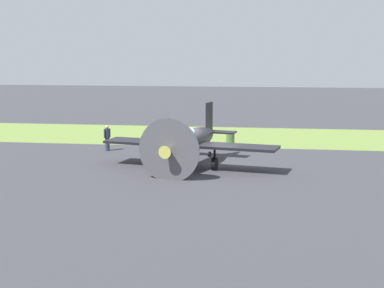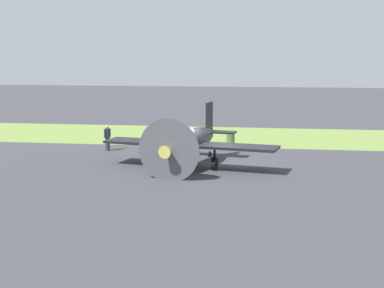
% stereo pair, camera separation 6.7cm
% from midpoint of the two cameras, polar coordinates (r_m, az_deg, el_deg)
% --- Properties ---
extents(ground_plane, '(160.00, 160.00, 0.00)m').
position_cam_midpoint_polar(ground_plane, '(33.64, 2.13, -2.21)').
color(ground_plane, '#38383D').
extents(grass_verge, '(120.00, 11.00, 0.01)m').
position_cam_midpoint_polar(grass_verge, '(45.75, 3.84, 0.78)').
color(grass_verge, olive).
rests_on(grass_verge, ground).
extents(airplane_lead, '(10.32, 8.23, 3.65)m').
position_cam_midpoint_polar(airplane_lead, '(33.07, -0.15, 0.30)').
color(airplane_lead, black).
rests_on(airplane_lead, ground).
extents(ground_crew_chief, '(0.38, 0.58, 1.73)m').
position_cam_midpoint_polar(ground_crew_chief, '(39.21, -8.46, 0.66)').
color(ground_crew_chief, '#2D3342').
rests_on(ground_crew_chief, ground).
extents(fuel_drum, '(0.60, 0.60, 0.90)m').
position_cam_midpoint_polar(fuel_drum, '(41.30, 3.78, 0.51)').
color(fuel_drum, '#476633').
rests_on(fuel_drum, ground).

